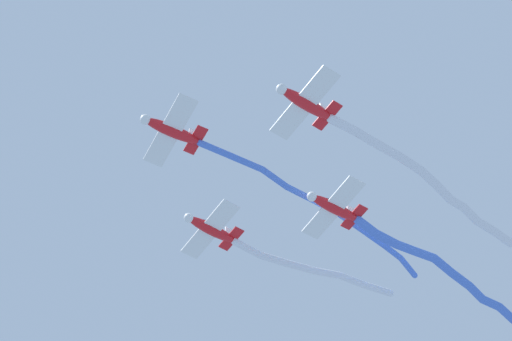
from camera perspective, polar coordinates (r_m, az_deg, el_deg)
The scene contains 8 objects.
airplane_lead at distance 76.25m, azimuth -5.62°, elevation 2.65°, with size 7.63×6.15×1.98m.
smoke_trail_lead at distance 83.42m, azimuth 4.48°, elevation -2.58°, with size 21.24×20.77×3.88m.
airplane_left_wing at distance 73.98m, azimuth 3.23°, elevation 4.47°, with size 7.29×6.41×1.98m.
smoke_trail_left_wing at distance 80.82m, azimuth 11.37°, elevation -0.82°, with size 17.17×18.06×1.86m.
airplane_right_wing at distance 83.28m, azimuth -3.02°, elevation -3.85°, with size 7.29×6.41×1.98m.
smoke_trail_right_wing at distance 87.99m, azimuth 3.87°, elevation -6.54°, with size 10.51×16.16×2.48m.
airplane_slot at distance 81.14m, azimuth 5.12°, elevation -2.43°, with size 7.41×6.34×1.98m.
smoke_trail_slot at distance 87.74m, azimuth 12.12°, elevation -6.43°, with size 15.24×16.84×1.49m.
Camera 1 is at (-46.46, -4.92, 7.74)m, focal length 60.78 mm.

